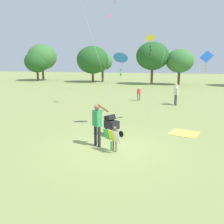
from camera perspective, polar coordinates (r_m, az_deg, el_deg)
ground_plane at (r=10.10m, az=-0.45°, el=-8.09°), size 120.00×120.00×0.00m
treeline_distant at (r=38.68m, az=-0.30°, el=12.43°), size 37.24×7.05×6.23m
child_with_butterfly_kite at (r=9.36m, az=0.48°, el=-5.82°), size 0.76×0.52×1.00m
person_adult_flyer at (r=9.86m, az=-3.48°, el=-2.19°), size 0.70×0.48×1.83m
stroller at (r=11.29m, az=-0.16°, el=-2.68°), size 1.06×0.89×1.03m
kite_adult_black at (r=12.32m, az=2.02°, el=12.55°), size 0.73×3.11×3.88m
kite_orange_delta at (r=15.31m, az=9.02°, el=16.54°), size 1.49×2.08×5.00m
kite_green_novelty at (r=19.49m, az=21.27°, el=11.72°), size 1.25×3.44×4.20m
person_red_shirt at (r=19.71m, az=14.80°, el=4.43°), size 0.34×0.52×1.70m
person_sitting_far at (r=21.40m, az=6.31°, el=4.50°), size 0.33×0.27×1.19m
picnic_blanket at (r=12.37m, az=16.58°, el=-4.77°), size 1.61×1.56×0.02m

